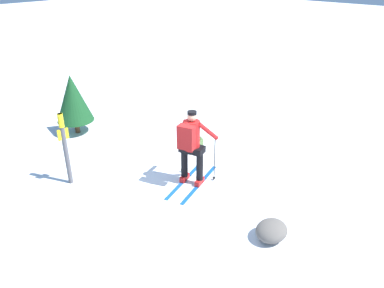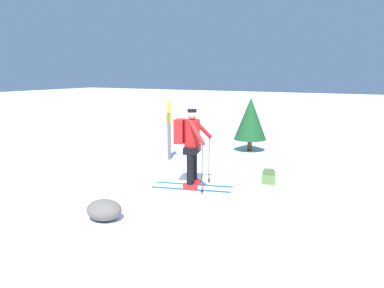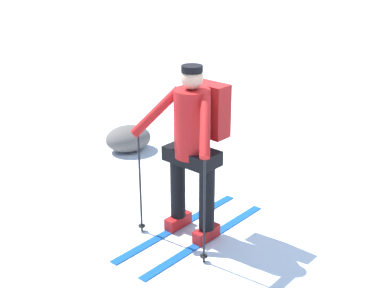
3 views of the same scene
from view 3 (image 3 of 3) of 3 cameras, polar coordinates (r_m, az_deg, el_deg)
name	(u,v)px [view 3 (image 3 of 3)]	position (r m, az deg, el deg)	size (l,w,h in m)	color
ground_plane	(238,221)	(5.63, 4.92, -8.21)	(80.00, 80.00, 0.00)	white
skier	(195,140)	(4.99, 0.29, 0.44)	(1.81, 1.02, 1.71)	#144C9E
rock_boulder	(128,138)	(7.35, -6.81, 0.59)	(0.63, 0.53, 0.35)	#5B5651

